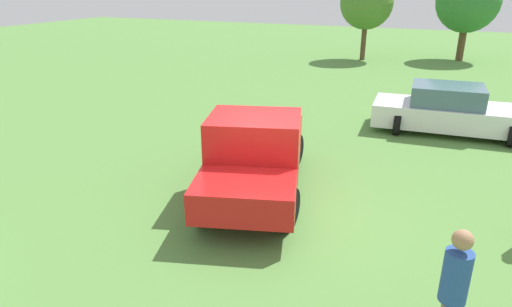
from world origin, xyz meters
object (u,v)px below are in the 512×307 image
Objects in this scene: pickup_truck at (255,153)px; sedan_far at (451,111)px; person_visitor at (453,289)px; tree_far_center at (367,3)px; tree_back_left at (468,1)px.

pickup_truck reaches higher than sedan_far.
person_visitor is 23.17m from tree_far_center.
pickup_truck is 2.87× the size of person_visitor.
person_visitor is at bearing -92.23° from sedan_far.
person_visitor is at bearing -146.55° from pickup_truck.
person_visitor is 0.38× the size of tree_far_center.
pickup_truck reaches higher than person_visitor.
tree_back_left reaches higher than pickup_truck.
pickup_truck is at bearing 4.14° from tree_far_center.
person_visitor is at bearing 0.18° from tree_back_left.
pickup_truck is 7.42m from sedan_far.
person_visitor is 0.36× the size of tree_back_left.
tree_back_left reaches higher than tree_far_center.
tree_far_center is at bearing -12.55° from pickup_truck.
tree_back_left is at bearing -27.22° from pickup_truck.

